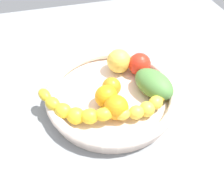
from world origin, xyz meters
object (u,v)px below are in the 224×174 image
Objects in this scene: fruit_bowl at (112,94)px; tomato_red at (140,64)px; apple_yellow at (119,61)px; orange_front at (106,96)px; banana_draped_right at (145,105)px; banana_draped_left at (77,111)px; mango_green at (154,84)px; orange_mid_left at (116,107)px; orange_mid_right at (111,87)px.

tomato_red is at bearing 33.89° from fruit_bowl.
orange_front is at bearing -119.25° from apple_yellow.
banana_draped_right is 3.16× the size of tomato_red.
tomato_red is at bearing -25.77° from apple_yellow.
orange_front is at bearing 18.28° from banana_draped_left.
banana_draped_right is 1.70× the size of mango_green.
orange_mid_left reaches higher than orange_mid_right.
tomato_red is at bearing 75.21° from banana_draped_right.
fruit_bowl is 6.01× the size of orange_front.
banana_draped_left is 21.48cm from mango_green.
banana_draped_right is (6.23, -7.83, 2.21)cm from fruit_bowl.
banana_draped_left is 1.71× the size of mango_green.
tomato_red is (-0.91, 8.60, 0.16)cm from mango_green.
fruit_bowl is 6.86× the size of orange_mid_right.
banana_draped_left is at bearing -134.72° from apple_yellow.
fruit_bowl is 4.59cm from orange_front.
fruit_bowl is 2.42cm from orange_mid_right.
banana_draped_left is 3.51× the size of orange_front.
fruit_bowl is 11.84cm from banana_draped_left.
tomato_red reaches higher than banana_draped_left.
orange_mid_left reaches higher than banana_draped_left.
orange_mid_left reaches higher than fruit_bowl.
mango_green is (4.77, 6.01, 0.65)cm from banana_draped_right.
banana_draped_left is at bearing -148.76° from tomato_red.
orange_mid_right is at bearing 31.35° from banana_draped_left.
mango_green is at bearing 51.53° from banana_draped_right.
orange_mid_left is 0.94× the size of tomato_red.
orange_mid_right reaches higher than fruit_bowl.
apple_yellow reaches higher than mango_green.
mango_green is 1.73× the size of apple_yellow.
banana_draped_right is at bearing -51.49° from fruit_bowl.
apple_yellow is at bearing 71.57° from orange_mid_left.
mango_green is at bearing 24.16° from orange_mid_left.
orange_front is at bearing -175.34° from mango_green.
banana_draped_right reaches higher than fruit_bowl.
orange_front is (7.87, 2.60, 0.15)cm from banana_draped_left.
mango_green is (11.91, 5.34, 0.03)cm from orange_mid_left.
mango_green is 1.86× the size of tomato_red.
orange_front is 0.96× the size of orange_mid_left.
apple_yellow is at bearing 119.61° from mango_green.
fruit_bowl is at bearing -63.46° from orange_mid_right.
tomato_red reaches higher than mango_green.
fruit_bowl is at bearing 28.46° from banana_draped_left.
fruit_bowl is 1.72× the size of banana_draped_right.
banana_draped_right is at bearing -30.03° from orange_front.
banana_draped_left is 1.01× the size of banana_draped_right.
tomato_red is (20.25, 12.28, 0.46)cm from banana_draped_left.
mango_green is at bearing -83.93° from tomato_red.
banana_draped_right is 7.70cm from mango_green.
apple_yellow reaches higher than orange_front.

